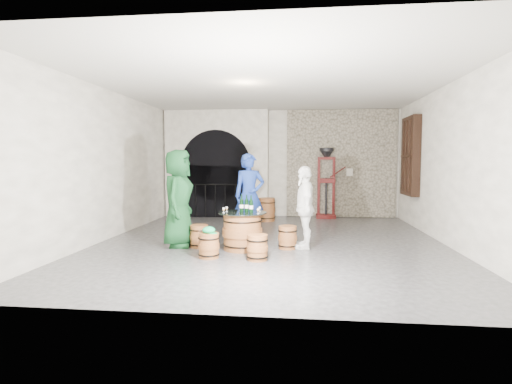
# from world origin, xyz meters

# --- Properties ---
(ground) EXTENTS (8.00, 8.00, 0.00)m
(ground) POSITION_xyz_m (0.00, 0.00, 0.00)
(ground) COLOR #2D2D30
(ground) RESTS_ON ground
(wall_back) EXTENTS (8.00, 0.00, 8.00)m
(wall_back) POSITION_xyz_m (0.00, 4.00, 1.60)
(wall_back) COLOR white
(wall_back) RESTS_ON ground
(wall_front) EXTENTS (8.00, 0.00, 8.00)m
(wall_front) POSITION_xyz_m (0.00, -4.00, 1.60)
(wall_front) COLOR white
(wall_front) RESTS_ON ground
(wall_left) EXTENTS (0.00, 8.00, 8.00)m
(wall_left) POSITION_xyz_m (-3.50, 0.00, 1.60)
(wall_left) COLOR white
(wall_left) RESTS_ON ground
(wall_right) EXTENTS (0.00, 8.00, 8.00)m
(wall_right) POSITION_xyz_m (3.50, 0.00, 1.60)
(wall_right) COLOR white
(wall_right) RESTS_ON ground
(ceiling) EXTENTS (8.00, 8.00, 0.00)m
(ceiling) POSITION_xyz_m (0.00, 0.00, 3.20)
(ceiling) COLOR beige
(ceiling) RESTS_ON wall_back
(stone_facing_panel) EXTENTS (3.20, 0.12, 3.18)m
(stone_facing_panel) POSITION_xyz_m (1.80, 3.94, 1.60)
(stone_facing_panel) COLOR #A0947F
(stone_facing_panel) RESTS_ON ground
(arched_opening) EXTENTS (3.10, 0.60, 3.19)m
(arched_opening) POSITION_xyz_m (-1.90, 3.74, 1.58)
(arched_opening) COLOR white
(arched_opening) RESTS_ON ground
(shuttered_window) EXTENTS (0.23, 1.10, 2.00)m
(shuttered_window) POSITION_xyz_m (3.38, 2.40, 1.80)
(shuttered_window) COLOR black
(shuttered_window) RESTS_ON wall_right
(barrel_table) EXTENTS (0.92, 0.92, 0.71)m
(barrel_table) POSITION_xyz_m (-0.48, -0.76, 0.35)
(barrel_table) COLOR brown
(barrel_table) RESTS_ON ground
(barrel_stool_left) EXTENTS (0.38, 0.38, 0.44)m
(barrel_stool_left) POSITION_xyz_m (-1.35, -0.66, 0.22)
(barrel_stool_left) COLOR brown
(barrel_stool_left) RESTS_ON ground
(barrel_stool_far) EXTENTS (0.38, 0.38, 0.44)m
(barrel_stool_far) POSITION_xyz_m (-0.49, 0.11, 0.22)
(barrel_stool_far) COLOR brown
(barrel_stool_far) RESTS_ON ground
(barrel_stool_right) EXTENTS (0.38, 0.38, 0.44)m
(barrel_stool_right) POSITION_xyz_m (0.37, -0.58, 0.22)
(barrel_stool_right) COLOR brown
(barrel_stool_right) RESTS_ON ground
(barrel_stool_near_right) EXTENTS (0.38, 0.38, 0.44)m
(barrel_stool_near_right) POSITION_xyz_m (-0.12, -1.55, 0.22)
(barrel_stool_near_right) COLOR brown
(barrel_stool_near_right) RESTS_ON ground
(barrel_stool_near_left) EXTENTS (0.38, 0.38, 0.44)m
(barrel_stool_near_left) POSITION_xyz_m (-0.97, -1.48, 0.22)
(barrel_stool_near_left) COLOR brown
(barrel_stool_near_left) RESTS_ON ground
(green_cap) EXTENTS (0.26, 0.22, 0.12)m
(green_cap) POSITION_xyz_m (-0.96, -1.48, 0.49)
(green_cap) COLOR #0C8C4B
(green_cap) RESTS_ON barrel_stool_near_left
(person_green) EXTENTS (0.63, 0.94, 1.90)m
(person_green) POSITION_xyz_m (-1.77, -0.62, 0.95)
(person_green) COLOR #103B1B
(person_green) RESTS_ON ground
(person_blue) EXTENTS (0.78, 0.64, 1.84)m
(person_blue) POSITION_xyz_m (-0.50, 0.45, 0.92)
(person_blue) COLOR navy
(person_blue) RESTS_ON ground
(person_white) EXTENTS (0.46, 0.96, 1.58)m
(person_white) POSITION_xyz_m (0.69, -0.52, 0.79)
(person_white) COLOR white
(person_white) RESTS_ON ground
(wine_bottle_left) EXTENTS (0.08, 0.08, 0.32)m
(wine_bottle_left) POSITION_xyz_m (-0.51, -0.66, 0.84)
(wine_bottle_left) COLOR black
(wine_bottle_left) RESTS_ON barrel_table
(wine_bottle_center) EXTENTS (0.08, 0.08, 0.32)m
(wine_bottle_center) POSITION_xyz_m (-0.31, -0.79, 0.84)
(wine_bottle_center) COLOR black
(wine_bottle_center) RESTS_ON barrel_table
(wine_bottle_right) EXTENTS (0.08, 0.08, 0.32)m
(wine_bottle_right) POSITION_xyz_m (-0.41, -0.68, 0.84)
(wine_bottle_right) COLOR black
(wine_bottle_right) RESTS_ON barrel_table
(tasting_glass_a) EXTENTS (0.05, 0.05, 0.10)m
(tasting_glass_a) POSITION_xyz_m (-0.82, -0.89, 0.76)
(tasting_glass_a) COLOR #A46B20
(tasting_glass_a) RESTS_ON barrel_table
(tasting_glass_b) EXTENTS (0.05, 0.05, 0.10)m
(tasting_glass_b) POSITION_xyz_m (-0.16, -0.67, 0.76)
(tasting_glass_b) COLOR #A46B20
(tasting_glass_b) RESTS_ON barrel_table
(tasting_glass_c) EXTENTS (0.05, 0.05, 0.10)m
(tasting_glass_c) POSITION_xyz_m (-0.57, -0.45, 0.76)
(tasting_glass_c) COLOR #A46B20
(tasting_glass_c) RESTS_ON barrel_table
(tasting_glass_d) EXTENTS (0.05, 0.05, 0.10)m
(tasting_glass_d) POSITION_xyz_m (-0.34, -0.44, 0.76)
(tasting_glass_d) COLOR #A46B20
(tasting_glass_d) RESTS_ON barrel_table
(tasting_glass_e) EXTENTS (0.05, 0.05, 0.10)m
(tasting_glass_e) POSITION_xyz_m (-0.17, -0.94, 0.76)
(tasting_glass_e) COLOR #A46B20
(tasting_glass_e) RESTS_ON barrel_table
(tasting_glass_f) EXTENTS (0.05, 0.05, 0.10)m
(tasting_glass_f) POSITION_xyz_m (-0.79, -0.73, 0.76)
(tasting_glass_f) COLOR #A46B20
(tasting_glass_f) RESTS_ON barrel_table
(side_barrel) EXTENTS (0.49, 0.49, 0.65)m
(side_barrel) POSITION_xyz_m (-0.32, 2.89, 0.32)
(side_barrel) COLOR brown
(side_barrel) RESTS_ON ground
(corking_press) EXTENTS (0.84, 0.46, 2.05)m
(corking_press) POSITION_xyz_m (1.36, 3.67, 1.20)
(corking_press) COLOR #490F0C
(corking_press) RESTS_ON ground
(control_box) EXTENTS (0.18, 0.10, 0.22)m
(control_box) POSITION_xyz_m (2.05, 3.86, 1.35)
(control_box) COLOR silver
(control_box) RESTS_ON wall_back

